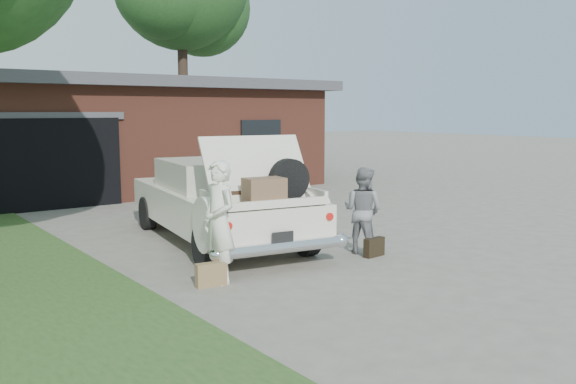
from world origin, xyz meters
TOP-DOWN VIEW (x-y plane):
  - ground at (0.00, 0.00)m, footprint 90.00×90.00m
  - house at (0.98, 11.47)m, footprint 12.80×7.80m
  - sedan at (-0.17, 2.43)m, footprint 2.82×5.43m
  - woman_left at (-1.54, 0.13)m, footprint 0.42×0.63m
  - woman_right at (1.29, 0.23)m, footprint 0.76×0.85m
  - suitcase_left at (-1.74, 0.03)m, footprint 0.44×0.20m
  - suitcase_right at (1.27, -0.07)m, footprint 0.41×0.17m

SIDE VIEW (x-z plane):
  - ground at x=0.00m, z-range 0.00..0.00m
  - suitcase_right at x=1.27m, z-range 0.00..0.31m
  - suitcase_left at x=-1.74m, z-range 0.00..0.33m
  - woman_right at x=1.29m, z-range 0.00..1.45m
  - sedan at x=-0.17m, z-range -0.23..1.75m
  - woman_left at x=-1.54m, z-range 0.00..1.71m
  - house at x=0.98m, z-range 0.02..3.32m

